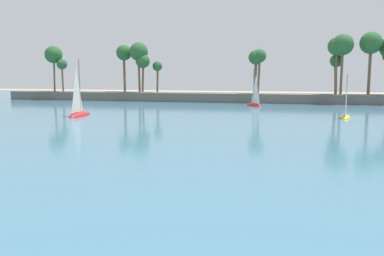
# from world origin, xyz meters

# --- Properties ---
(sea) EXTENTS (220.00, 112.71, 0.06)m
(sea) POSITION_xyz_m (0.00, 64.01, 0.03)
(sea) COLOR teal
(sea) RESTS_ON ground
(palm_headland) EXTENTS (104.86, 6.35, 13.20)m
(palm_headland) POSITION_xyz_m (-0.19, 80.31, 3.68)
(palm_headland) COLOR #605B54
(palm_headland) RESTS_ON ground
(sailboat_near_shore) EXTENTS (3.78, 4.70, 6.83)m
(sailboat_near_shore) POSITION_xyz_m (0.62, 71.45, 0.68)
(sailboat_near_shore) COLOR red
(sailboat_near_shore) RESTS_ON sea
(sailboat_mid_bay) EXTENTS (1.77, 4.23, 5.95)m
(sailboat_mid_bay) POSITION_xyz_m (13.58, 54.30, 0.60)
(sailboat_mid_bay) COLOR yellow
(sailboat_mid_bay) RESTS_ON sea
(sailboat_far_left) EXTENTS (2.08, 5.75, 8.18)m
(sailboat_far_left) POSITION_xyz_m (-21.05, 49.12, 0.80)
(sailboat_far_left) COLOR red
(sailboat_far_left) RESTS_ON sea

